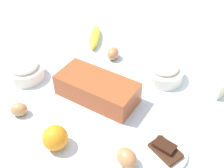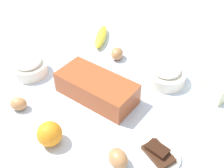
% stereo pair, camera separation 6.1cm
% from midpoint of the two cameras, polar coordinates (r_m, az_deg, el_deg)
% --- Properties ---
extents(ground_plane, '(2.40, 2.40, 0.02)m').
position_cam_midpoint_polar(ground_plane, '(1.02, -1.71, -2.17)').
color(ground_plane, silver).
extents(loaf_pan, '(0.30, 0.19, 0.08)m').
position_cam_midpoint_polar(loaf_pan, '(0.97, -4.83, -0.95)').
color(loaf_pan, '#9E4723').
rests_on(loaf_pan, ground_plane).
extents(flour_bowl, '(0.15, 0.15, 0.07)m').
position_cam_midpoint_polar(flour_bowl, '(1.07, 8.82, 2.43)').
color(flour_bowl, silver).
rests_on(flour_bowl, ground_plane).
extents(sugar_bowl, '(0.14, 0.14, 0.07)m').
position_cam_midpoint_polar(sugar_bowl, '(1.12, -18.66, 2.58)').
color(sugar_bowl, silver).
rests_on(sugar_bowl, ground_plane).
extents(banana, '(0.16, 0.17, 0.04)m').
position_cam_midpoint_polar(banana, '(1.29, -4.90, 9.41)').
color(banana, yellow).
rests_on(banana, ground_plane).
extents(orange_fruit, '(0.08, 0.08, 0.08)m').
position_cam_midpoint_polar(orange_fruit, '(0.85, -13.47, -10.57)').
color(orange_fruit, orange).
rests_on(orange_fruit, ground_plane).
extents(butter_block, '(0.10, 0.07, 0.06)m').
position_cam_midpoint_polar(butter_block, '(1.06, 18.13, -0.12)').
color(butter_block, '#F4EDB2').
rests_on(butter_block, ground_plane).
extents(egg_near_butter, '(0.08, 0.06, 0.05)m').
position_cam_midpoint_polar(egg_near_butter, '(0.80, 0.75, -14.76)').
color(egg_near_butter, '#AE7547').
rests_on(egg_near_butter, ground_plane).
extents(egg_beside_bowl, '(0.07, 0.07, 0.05)m').
position_cam_midpoint_polar(egg_beside_bowl, '(0.98, -20.00, -4.85)').
color(egg_beside_bowl, '#BA7E4C').
rests_on(egg_beside_bowl, ground_plane).
extents(egg_loose, '(0.08, 0.08, 0.05)m').
position_cam_midpoint_polar(egg_loose, '(1.17, -1.32, 6.16)').
color(egg_loose, '#AE7547').
rests_on(egg_loose, ground_plane).
extents(chocolate_plate, '(0.13, 0.13, 0.03)m').
position_cam_midpoint_polar(chocolate_plate, '(0.84, 8.57, -13.39)').
color(chocolate_plate, silver).
rests_on(chocolate_plate, ground_plane).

